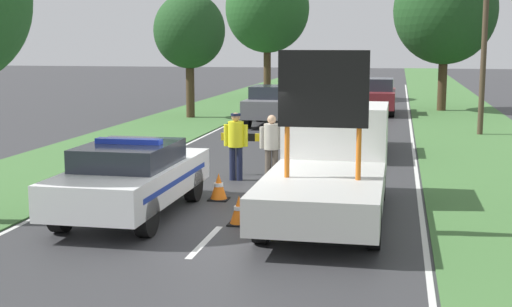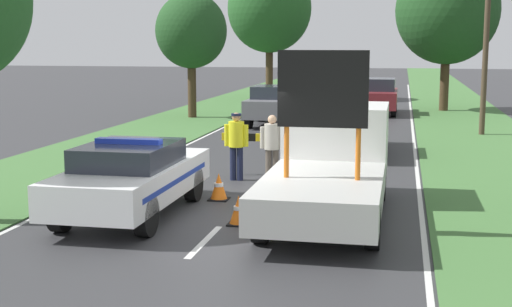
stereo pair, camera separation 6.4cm
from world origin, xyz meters
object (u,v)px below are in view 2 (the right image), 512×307
object	(u,v)px
roadside_tree_near_left	(447,10)
roadside_tree_far_left	(191,31)
queued_car_suv_grey	(276,104)
queued_car_wagon_maroon	(377,96)
traffic_cone_centre_front	(219,187)
utility_pole	(487,25)
road_barrier	(273,142)
police_officer	(236,140)
queued_car_sedan_black	(353,128)
work_truck	(331,162)
traffic_cone_near_police	(239,210)
roadside_tree_mid_left	(269,9)
police_car	(132,177)
pedestrian_civilian	(272,143)

from	to	relation	value
roadside_tree_near_left	roadside_tree_far_left	world-z (taller)	roadside_tree_near_left
queued_car_suv_grey	queued_car_wagon_maroon	size ratio (longest dim) A/B	0.95
traffic_cone_centre_front	utility_pole	size ratio (longest dim) A/B	0.08
road_barrier	queued_car_wagon_maroon	world-z (taller)	queued_car_wagon_maroon
road_barrier	queued_car_wagon_maroon	size ratio (longest dim) A/B	0.62
utility_pole	traffic_cone_centre_front	bearing A→B (deg)	-118.46
police_officer	traffic_cone_centre_front	bearing A→B (deg)	77.01
traffic_cone_centre_front	roadside_tree_near_left	bearing A→B (deg)	74.84
queued_car_sedan_black	work_truck	bearing A→B (deg)	90.82
queued_car_wagon_maroon	roadside_tree_far_left	bearing A→B (deg)	23.25
road_barrier	utility_pole	size ratio (longest dim) A/B	0.34
traffic_cone_near_police	queued_car_sedan_black	world-z (taller)	queued_car_sedan_black
roadside_tree_near_left	police_officer	bearing A→B (deg)	-107.16
traffic_cone_centre_front	queued_car_wagon_maroon	xyz separation A→B (m)	(2.65, 19.32, 0.56)
traffic_cone_centre_front	utility_pole	xyz separation A→B (m)	(6.65, 12.27, 3.65)
traffic_cone_near_police	roadside_tree_far_left	distance (m)	19.22
traffic_cone_centre_front	queued_car_wagon_maroon	distance (m)	19.50
work_truck	roadside_tree_far_left	bearing A→B (deg)	-66.70
roadside_tree_mid_left	police_car	bearing A→B (deg)	-84.83
roadside_tree_near_left	queued_car_wagon_maroon	bearing A→B (deg)	-147.07
police_officer	queued_car_suv_grey	distance (m)	11.71
traffic_cone_near_police	police_officer	bearing A→B (deg)	103.67
queued_car_sedan_black	police_officer	bearing A→B (deg)	63.77
police_car	queued_car_wagon_maroon	world-z (taller)	queued_car_wagon_maroon
roadside_tree_near_left	road_barrier	bearing A→B (deg)	-105.52
traffic_cone_centre_front	roadside_tree_far_left	size ratio (longest dim) A/B	0.11
work_truck	roadside_tree_mid_left	world-z (taller)	roadside_tree_mid_left
police_car	pedestrian_civilian	world-z (taller)	pedestrian_civilian
police_car	traffic_cone_centre_front	size ratio (longest dim) A/B	8.15
police_car	roadside_tree_near_left	world-z (taller)	roadside_tree_near_left
work_truck	traffic_cone_centre_front	distance (m)	2.62
utility_pole	traffic_cone_near_police	bearing A→B (deg)	-112.06
work_truck	queued_car_wagon_maroon	world-z (taller)	work_truck
road_barrier	queued_car_suv_grey	xyz separation A→B (m)	(-1.87, 10.97, -0.04)
roadside_tree_mid_left	queued_car_sedan_black	bearing A→B (deg)	-72.36
traffic_cone_near_police	roadside_tree_mid_left	distance (m)	29.52
police_car	roadside_tree_mid_left	distance (m)	28.86
queued_car_sedan_black	queued_car_wagon_maroon	world-z (taller)	queued_car_wagon_maroon
police_car	work_truck	size ratio (longest dim) A/B	0.80
road_barrier	police_officer	xyz separation A→B (m)	(-0.78, -0.68, 0.11)
police_car	roadside_tree_far_left	bearing A→B (deg)	108.80
police_officer	roadside_tree_far_left	xyz separation A→B (m)	(-5.21, 13.68, 2.81)
pedestrian_civilian	traffic_cone_centre_front	bearing A→B (deg)	-139.97
queued_car_sedan_black	queued_car_wagon_maroon	distance (m)	12.11
police_officer	road_barrier	bearing A→B (deg)	-155.30
pedestrian_civilian	queued_car_wagon_maroon	distance (m)	17.34
police_car	roadside_tree_near_left	distance (m)	24.41
pedestrian_civilian	roadside_tree_near_left	distance (m)	20.29
police_car	police_officer	bearing A→B (deg)	78.88
work_truck	police_officer	distance (m)	3.79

